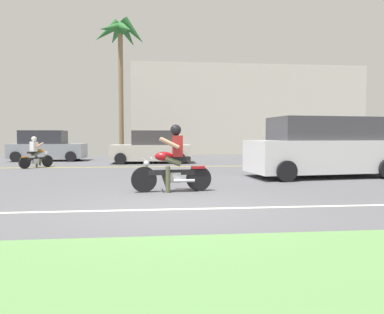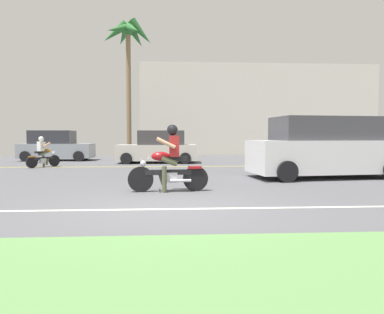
{
  "view_description": "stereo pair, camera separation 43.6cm",
  "coord_description": "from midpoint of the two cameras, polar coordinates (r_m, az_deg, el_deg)",
  "views": [
    {
      "loc": [
        -0.34,
        -6.75,
        1.36
      ],
      "look_at": [
        0.73,
        3.86,
        0.73
      ],
      "focal_mm": 32.99,
      "sensor_mm": 36.0,
      "label": 1
    },
    {
      "loc": [
        0.1,
        -6.78,
        1.36
      ],
      "look_at": [
        0.73,
        3.86,
        0.73
      ],
      "focal_mm": 32.99,
      "sensor_mm": 36.0,
      "label": 2
    }
  ],
  "objects": [
    {
      "name": "suv_nearby",
      "position": [
        12.46,
        19.44,
        1.36
      ],
      "size": [
        5.17,
        2.53,
        1.98
      ],
      "color": "silver",
      "rests_on": "ground"
    },
    {
      "name": "lane_line_far",
      "position": [
        15.8,
        -5.29,
        -1.55
      ],
      "size": [
        50.4,
        0.12,
        0.01
      ],
      "primitive_type": "cube",
      "color": "yellow",
      "rests_on": "ground"
    },
    {
      "name": "building_far",
      "position": [
        28.68,
        8.22,
        7.37
      ],
      "size": [
        17.84,
        4.0,
        6.73
      ],
      "primitive_type": "cube",
      "color": "beige",
      "rests_on": "ground"
    },
    {
      "name": "parked_car_0",
      "position": [
        21.08,
        -22.98,
        1.52
      ],
      "size": [
        3.94,
        1.85,
        1.67
      ],
      "color": "#8C939E",
      "rests_on": "ground"
    },
    {
      "name": "palm_tree_0",
      "position": [
        22.29,
        -12.12,
        18.08
      ],
      "size": [
        3.22,
        3.27,
        8.33
      ],
      "color": "#846B4C",
      "rests_on": "ground"
    },
    {
      "name": "ground",
      "position": [
        9.86,
        -5.0,
        -4.68
      ],
      "size": [
        56.0,
        30.0,
        0.04
      ],
      "primitive_type": "cube",
      "color": "#545459"
    },
    {
      "name": "lane_line_near",
      "position": [
        6.65,
        -4.63,
        -8.42
      ],
      "size": [
        50.4,
        0.12,
        0.01
      ],
      "primitive_type": "cube",
      "color": "silver",
      "rests_on": "ground"
    },
    {
      "name": "motorcyclist_distant",
      "position": [
        16.69,
        -24.61,
        0.37
      ],
      "size": [
        1.03,
        1.34,
        1.35
      ],
      "color": "black",
      "rests_on": "ground"
    },
    {
      "name": "parked_car_1",
      "position": [
        18.05,
        -7.13,
        1.46
      ],
      "size": [
        4.0,
        2.01,
        1.64
      ],
      "color": "beige",
      "rests_on": "ground"
    },
    {
      "name": "grass_median",
      "position": [
        2.98,
        -3.05,
        -23.16
      ],
      "size": [
        56.0,
        3.8,
        0.06
      ],
      "primitive_type": "cube",
      "color": "#5B8C4C",
      "rests_on": "ground"
    },
    {
      "name": "motorcyclist",
      "position": [
        8.65,
        -4.64,
        -1.04
      ],
      "size": [
        1.97,
        0.64,
        1.65
      ],
      "color": "black",
      "rests_on": "ground"
    }
  ]
}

